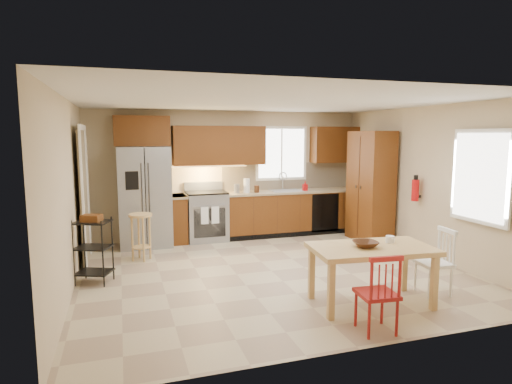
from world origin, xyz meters
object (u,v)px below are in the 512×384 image
Objects in this scene: fire_extinguisher at (415,190)px; pantry at (370,187)px; dining_table at (371,276)px; table_jar at (390,241)px; table_bowl at (365,247)px; bar_stool at (141,237)px; chair_red at (377,292)px; soap_bottle at (305,186)px; range_stove at (207,217)px; refrigerator at (145,197)px; utility_cart at (93,251)px; chair_white at (434,262)px.

pantry is at bearing 100.78° from fire_extinguisher.
dining_table is 0.50m from table_jar.
table_bowl is (-0.09, 0.00, 0.36)m from dining_table.
table_jar reaches higher than bar_stool.
chair_red is at bearing -111.85° from table_bowl.
soap_bottle is 2.27m from fire_extinguisher.
range_stove is at bearing 177.60° from soap_bottle.
table_bowl is (2.32, -3.68, -0.20)m from refrigerator.
utility_cart is (-4.93, -0.94, -0.60)m from pantry.
bar_stool is at bearing 131.83° from table_bowl.
chair_white is (-0.77, -2.70, -0.63)m from pantry.
dining_table is at bearing -56.77° from refrigerator.
chair_red is at bearing 124.01° from chair_white.
bar_stool is at bearing 76.53° from utility_cart.
chair_white is at bearing 2.75° from table_bowl.
utility_cart reaches higher than table_bowl.
dining_table is 3.73m from bar_stool.
pantry is 4.31m from bar_stool.
pantry is 4.03m from chair_red.
dining_table is at bearing -71.38° from range_stove.
refrigerator is 2.02× the size of utility_cart.
fire_extinguisher is at bearing -59.47° from soap_bottle.
refrigerator is 4.82m from chair_red.
chair_white is at bearing -3.53° from table_jar.
table_jar is (-1.61, -1.61, -0.37)m from fire_extinguisher.
soap_bottle is at bearing -0.45° from refrigerator.
dining_table is at bearing -101.91° from soap_bottle.
soap_bottle is at bearing 8.56° from chair_white.
pantry is 2.88m from chair_white.
table_bowl is at bearing -37.86° from bar_stool.
soap_bottle reaches higher than bar_stool.
utility_cart reaches higher than dining_table.
soap_bottle reaches higher than table_jar.
soap_bottle is 3.76m from table_bowl.
dining_table is (-0.77, -3.65, -0.65)m from soap_bottle.
fire_extinguisher is 2.31m from table_jar.
refrigerator is at bearing 92.86° from bar_stool.
table_jar is (1.57, -3.65, 0.27)m from range_stove.
chair_white reaches higher than bar_stool.
chair_white is (0.18, -3.60, -0.58)m from soap_bottle.
chair_white is at bearing -120.40° from fire_extinguisher.
chair_red is at bearing -78.29° from range_stove.
dining_table is (1.26, -3.74, -0.11)m from range_stove.
refrigerator is at bearing 122.24° from table_bowl.
range_stove reaches higher than bar_stool.
table_bowl is 0.41m from table_jar.
dining_table is (2.41, -3.68, -0.56)m from refrigerator.
table_jar is at bearing -134.88° from fire_extinguisher.
soap_bottle is at bearing 81.11° from chair_red.
utility_cart is (-3.52, 1.72, -0.28)m from table_jar.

